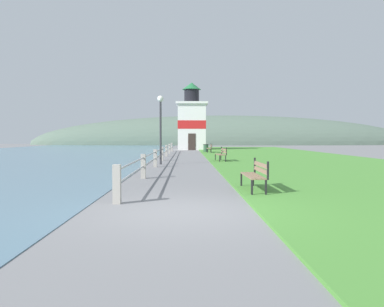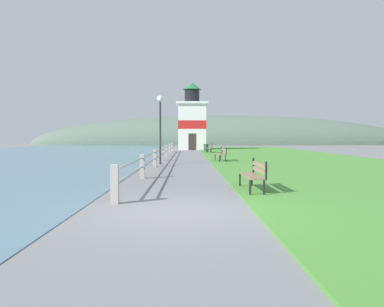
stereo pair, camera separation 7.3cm
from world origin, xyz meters
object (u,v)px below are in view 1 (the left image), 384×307
Objects in this scene: lighthouse at (192,122)px; lamp_post at (161,117)px; park_bench_near at (256,173)px; park_bench_midway at (222,153)px; trash_bin at (206,148)px; park_bench_far at (210,148)px.

lamp_post is at bearing -94.88° from lighthouse.
lighthouse reaches higher than park_bench_near.
park_bench_near is 11.65m from lamp_post.
trash_bin is at bearing -93.65° from park_bench_midway.
trash_bin is (-0.03, 27.57, -0.12)m from park_bench_near.
park_bench_near is 13.03m from park_bench_midway.
lamp_post is at bearing -101.76° from trash_bin.
lighthouse is at bearing -88.39° from park_bench_near.
lighthouse reaches higher than lamp_post.
lamp_post is (-3.47, -16.67, 2.31)m from trash_bin.
park_bench_midway is at bearing -85.96° from lighthouse.
lamp_post is (-3.74, -2.13, 2.20)m from park_bench_midway.
lighthouse is 8.86m from trash_bin.
park_bench_midway is 23.00m from lighthouse.
park_bench_midway is 4.83m from lamp_post.
park_bench_midway and park_bench_far have the same top height.
park_bench_far is 10.61m from lighthouse.
park_bench_near is 0.47× the size of lamp_post.
park_bench_midway reaches higher than trash_bin.
park_bench_far is 0.43× the size of lamp_post.
park_bench_near is at bearing 84.25° from park_bench_midway.
lighthouse is (-1.64, 10.07, 2.92)m from park_bench_far.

